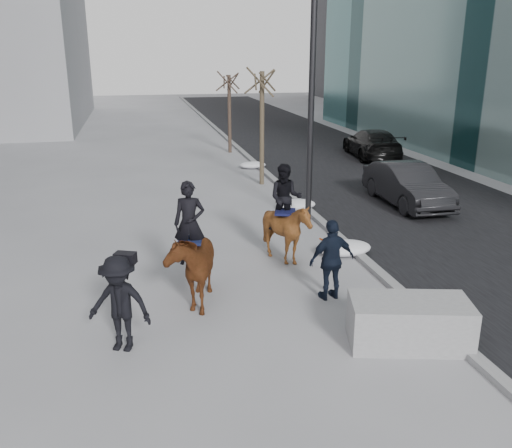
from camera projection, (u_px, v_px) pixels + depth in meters
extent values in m
plane|color=gray|center=(269.00, 312.00, 11.02)|extent=(120.00, 120.00, 0.00)
cube|color=black|center=(378.00, 183.00, 21.77)|extent=(8.00, 90.00, 0.01)
cube|color=gray|center=(282.00, 187.00, 20.92)|extent=(0.25, 90.00, 0.12)
cube|color=#949497|center=(409.00, 323.00, 9.68)|extent=(2.30, 1.55, 0.84)
imported|color=black|center=(407.00, 185.00, 18.52)|extent=(1.53, 4.31, 1.42)
imported|color=black|center=(372.00, 143.00, 26.94)|extent=(2.57, 5.08, 1.41)
imported|color=#47260E|center=(192.00, 264.00, 11.22)|extent=(1.27, 2.12, 1.68)
imported|color=black|center=(189.00, 223.00, 11.10)|extent=(0.71, 0.54, 1.75)
cube|color=#0F1638|center=(190.00, 240.00, 11.21)|extent=(0.58, 0.64, 0.06)
imported|color=#472A0E|center=(286.00, 231.00, 13.38)|extent=(1.71, 1.81, 1.61)
imported|color=black|center=(285.00, 198.00, 13.27)|extent=(0.98, 0.87, 1.68)
cube|color=#0E1036|center=(285.00, 212.00, 13.38)|extent=(0.64, 0.69, 0.06)
imported|color=black|center=(332.00, 260.00, 11.36)|extent=(1.08, 0.59, 1.75)
cylinder|color=#D94A0C|center=(321.00, 239.00, 11.78)|extent=(0.04, 0.18, 0.07)
imported|color=black|center=(119.00, 304.00, 9.37)|extent=(1.30, 1.04, 1.75)
cube|color=black|center=(125.00, 258.00, 9.41)|extent=(0.42, 0.34, 0.20)
cylinder|color=black|center=(312.00, 72.00, 15.34)|extent=(0.18, 0.18, 9.00)
ellipsoid|color=silver|center=(430.00, 329.00, 10.06)|extent=(1.08, 0.69, 0.28)
ellipsoid|color=silver|center=(253.00, 165.00, 24.54)|extent=(1.20, 0.76, 0.30)
ellipsoid|color=silver|center=(344.00, 248.00, 14.07)|extent=(1.42, 0.90, 0.36)
ellipsoid|color=silver|center=(296.00, 205.00, 18.13)|extent=(1.31, 0.83, 0.33)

